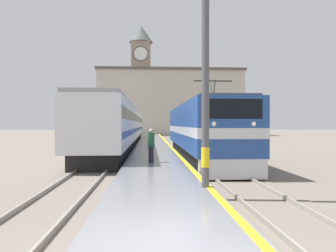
% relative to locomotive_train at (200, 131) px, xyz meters
% --- Properties ---
extents(ground_plane, '(200.00, 200.00, 0.00)m').
position_rel_locomotive_train_xyz_m(ground_plane, '(-2.99, 13.81, -1.86)').
color(ground_plane, '#70665B').
extents(platform, '(3.17, 140.00, 0.41)m').
position_rel_locomotive_train_xyz_m(platform, '(-2.99, 8.81, -1.66)').
color(platform, slate).
rests_on(platform, ground).
extents(rail_track_near, '(2.83, 140.00, 0.16)m').
position_rel_locomotive_train_xyz_m(rail_track_near, '(0.00, 8.81, -1.83)').
color(rail_track_near, '#70665B').
rests_on(rail_track_near, ground).
extents(rail_track_far, '(2.83, 140.00, 0.16)m').
position_rel_locomotive_train_xyz_m(rail_track_far, '(-6.05, 8.81, -1.83)').
color(rail_track_far, '#70665B').
rests_on(rail_track_far, ground).
extents(locomotive_train, '(2.92, 17.42, 4.61)m').
position_rel_locomotive_train_xyz_m(locomotive_train, '(0.00, 0.00, 0.00)').
color(locomotive_train, black).
rests_on(locomotive_train, ground).
extents(passenger_train, '(2.92, 42.36, 3.91)m').
position_rel_locomotive_train_xyz_m(passenger_train, '(-6.05, 14.43, 0.25)').
color(passenger_train, black).
rests_on(passenger_train, ground).
extents(catenary_mast, '(1.96, 0.25, 8.07)m').
position_rel_locomotive_train_xyz_m(catenary_mast, '(-1.59, -11.65, 2.55)').
color(catenary_mast, '#4C4C51').
rests_on(catenary_mast, platform).
extents(person_on_platform, '(0.34, 0.34, 1.67)m').
position_rel_locomotive_train_xyz_m(person_on_platform, '(-3.26, -5.23, -0.58)').
color(person_on_platform, '#23232D').
rests_on(person_on_platform, platform).
extents(clock_tower, '(5.56, 5.56, 25.53)m').
position_rel_locomotive_train_xyz_m(clock_tower, '(-5.33, 55.98, 11.79)').
color(clock_tower, gray).
rests_on(clock_tower, ground).
extents(station_building, '(29.24, 7.78, 13.26)m').
position_rel_locomotive_train_xyz_m(station_building, '(0.90, 44.83, 4.80)').
color(station_building, '#B7B2A3').
rests_on(station_building, ground).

